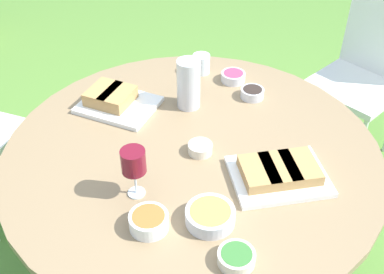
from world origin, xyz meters
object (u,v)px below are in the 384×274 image
at_px(chair_far_back, 365,70).
at_px(water_pitcher, 189,84).
at_px(wine_glass, 133,163).
at_px(dining_table, 192,169).

relative_size(chair_far_back, water_pitcher, 4.13).
height_order(water_pitcher, wine_glass, water_pitcher).
bearing_deg(dining_table, chair_far_back, 17.70).
distance_m(dining_table, water_pitcher, 0.36).
xyz_separation_m(dining_table, chair_far_back, (1.26, 0.40, -0.10)).
height_order(chair_far_back, wine_glass, wine_glass).
height_order(dining_table, chair_far_back, chair_far_back).
relative_size(water_pitcher, wine_glass, 1.14).
xyz_separation_m(chair_far_back, wine_glass, (-1.53, -0.53, 0.34)).
distance_m(dining_table, chair_far_back, 1.32).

